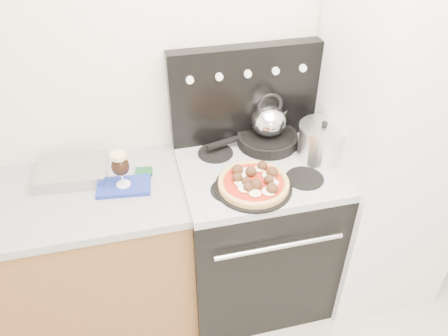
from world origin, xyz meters
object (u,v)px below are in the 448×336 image
object	(u,v)px
fridge	(391,144)
pizza_pan	(253,187)
skillet	(267,139)
tea_kettle	(269,118)
stock_pot	(322,142)
oven_mitt	(124,187)
pizza	(254,182)
beer_glass	(121,170)
stove_body	(254,235)
base_cabinet	(46,270)

from	to	relation	value
fridge	pizza_pan	world-z (taller)	fridge
skillet	tea_kettle	distance (m)	0.13
skillet	stock_pot	distance (m)	0.28
oven_mitt	pizza_pan	distance (m)	0.60
oven_mitt	pizza	size ratio (longest dim) A/B	0.75
pizza	tea_kettle	world-z (taller)	tea_kettle
pizza	tea_kettle	xyz separation A→B (m)	(0.17, 0.33, 0.12)
fridge	tea_kettle	xyz separation A→B (m)	(-0.60, 0.20, 0.12)
pizza	skillet	size ratio (longest dim) A/B	1.04
stock_pot	beer_glass	bearing A→B (deg)	179.92
fridge	pizza	world-z (taller)	fridge
oven_mitt	tea_kettle	distance (m)	0.78
beer_glass	pizza_pan	xyz separation A→B (m)	(0.57, -0.16, -0.08)
stove_body	fridge	distance (m)	0.87
stove_body	oven_mitt	world-z (taller)	oven_mitt
fridge	skillet	distance (m)	0.63
stove_body	beer_glass	distance (m)	0.86
skillet	pizza_pan	bearing A→B (deg)	-117.90
skillet	stock_pot	xyz separation A→B (m)	(0.22, -0.17, 0.06)
pizza	oven_mitt	bearing A→B (deg)	164.29
oven_mitt	skillet	world-z (taller)	skillet
pizza_pan	pizza	distance (m)	0.03
beer_glass	stock_pot	distance (m)	0.97
stove_body	tea_kettle	bearing A→B (deg)	59.54
stove_body	beer_glass	size ratio (longest dim) A/B	4.99
base_cabinet	oven_mitt	xyz separation A→B (m)	(0.46, -0.02, 0.48)
base_cabinet	stock_pot	size ratio (longest dim) A/B	6.31
pizza	stove_body	bearing A→B (deg)	65.06
base_cabinet	pizza	size ratio (longest dim) A/B	4.50
base_cabinet	skillet	distance (m)	1.32
fridge	stove_body	bearing A→B (deg)	177.95
fridge	stock_pot	world-z (taller)	fridge
stock_pot	fridge	bearing A→B (deg)	-4.29
base_cabinet	stove_body	size ratio (longest dim) A/B	1.65
fridge	pizza_pan	size ratio (longest dim) A/B	5.35
skillet	tea_kettle	xyz separation A→B (m)	(0.00, 0.00, 0.13)
oven_mitt	base_cabinet	bearing A→B (deg)	177.45
pizza_pan	pizza	xyz separation A→B (m)	(0.00, 0.00, 0.03)
base_cabinet	pizza	bearing A→B (deg)	-9.99
skillet	tea_kettle	size ratio (longest dim) A/B	1.58
stove_body	skillet	bearing A→B (deg)	59.54
beer_glass	stock_pot	xyz separation A→B (m)	(0.97, -0.00, -0.01)
base_cabinet	beer_glass	world-z (taller)	beer_glass
base_cabinet	tea_kettle	xyz separation A→B (m)	(1.21, 0.15, 0.64)
base_cabinet	skillet	world-z (taller)	skillet
oven_mitt	stock_pot	size ratio (longest dim) A/B	1.06
fridge	tea_kettle	size ratio (longest dim) A/B	9.64
beer_glass	stock_pot	world-z (taller)	beer_glass
beer_glass	stove_body	bearing A→B (deg)	-0.41
oven_mitt	pizza_pan	size ratio (longest dim) A/B	0.68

